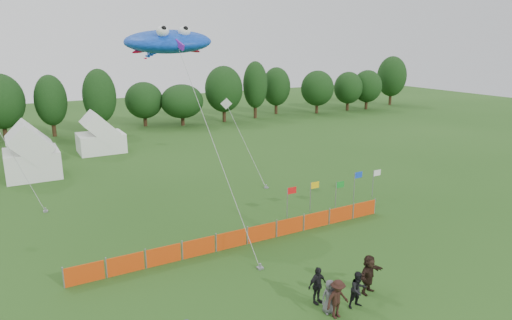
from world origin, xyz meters
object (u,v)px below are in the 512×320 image
spectator_d (317,285)px  stingray_kite (166,42)px  barrier_fence (247,236)px  tent_left (31,155)px  spectator_c (337,299)px  spectator_e (330,297)px  tent_right (101,137)px  spectator_f (369,274)px  spectator_b (358,290)px

spectator_d → stingray_kite: 18.42m
barrier_fence → stingray_kite: bearing=101.1°
tent_left → spectator_c: tent_left is taller
barrier_fence → stingray_kite: stingray_kite is taller
barrier_fence → spectator_d: bearing=-91.1°
spectator_c → spectator_d: bearing=91.3°
spectator_e → tent_right: bearing=107.7°
spectator_f → spectator_b: bearing=-167.7°
tent_right → barrier_fence: tent_right is taller
tent_right → stingray_kite: size_ratio=0.26×
spectator_c → stingray_kite: (-1.52, 16.36, 10.54)m
spectator_c → spectator_e: spectator_c is taller
tent_left → spectator_e: 30.51m
tent_right → spectator_d: bearing=-85.6°
spectator_b → spectator_e: bearing=172.2°
tent_right → stingray_kite: (1.19, -19.37, 9.75)m
tent_left → spectator_f: bearing=-66.7°
spectator_d → spectator_b: bearing=-47.1°
spectator_d → stingray_kite: bearing=88.0°
barrier_fence → spectator_e: spectator_e is taller
tent_right → spectator_f: 35.28m
spectator_e → spectator_f: size_ratio=0.81×
tent_left → spectator_c: bearing=-71.7°
barrier_fence → stingray_kite: (-1.58, 8.07, 10.92)m
tent_right → spectator_e: size_ratio=3.03×
spectator_d → stingray_kite: (-1.44, 15.04, 10.54)m
tent_left → stingray_kite: size_ratio=0.24×
spectator_b → spectator_f: (1.23, 0.67, 0.10)m
spectator_b → spectator_d: (-1.39, 1.15, 0.03)m
spectator_d → spectator_c: bearing=-94.1°
barrier_fence → spectator_b: size_ratio=11.69×
spectator_c → barrier_fence: bearing=87.6°
tent_left → barrier_fence: (9.78, -21.07, -1.46)m
barrier_fence → spectator_f: 7.86m
tent_left → spectator_d: bearing=-71.0°
spectator_e → spectator_f: (2.61, 0.40, 0.18)m
tent_right → spectator_e: (2.64, -35.29, -0.89)m
spectator_b → spectator_f: spectator_f is taller
spectator_e → tent_left: bearing=121.9°
tent_left → spectator_e: bearing=-71.5°
tent_right → spectator_b: (4.02, -35.55, -0.82)m
tent_left → spectator_b: tent_left is taller
spectator_b → spectator_c: (-1.31, -0.18, 0.03)m
spectator_b → spectator_f: bearing=31.6°
tent_right → spectator_e: 35.40m
barrier_fence → spectator_e: size_ratio=12.87×
spectator_d → stingray_kite: stingray_kite is taller
tent_right → spectator_b: bearing=-83.5°
spectator_f → stingray_kite: size_ratio=0.10×
stingray_kite → spectator_c: bearing=-84.7°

